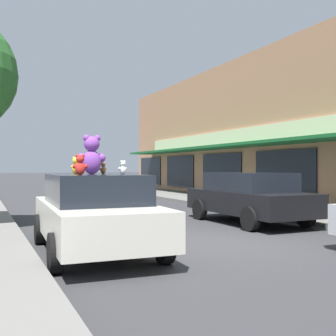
{
  "coord_description": "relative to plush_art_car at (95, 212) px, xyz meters",
  "views": [
    {
      "loc": [
        -4.74,
        -7.98,
        1.66
      ],
      "look_at": [
        -0.58,
        1.23,
        1.65
      ],
      "focal_mm": 45.0,
      "sensor_mm": 36.0,
      "label": 1
    }
  ],
  "objects": [
    {
      "name": "teddy_bear_teal",
      "position": [
        0.64,
        0.28,
        0.83
      ],
      "size": [
        0.14,
        0.16,
        0.22
      ],
      "rotation": [
        0.0,
        0.0,
        4.11
      ],
      "color": "teal",
      "rests_on": "plush_art_car"
    },
    {
      "name": "teddy_bear_giant",
      "position": [
        -0.02,
        0.18,
        1.1
      ],
      "size": [
        0.58,
        0.36,
        0.78
      ],
      "rotation": [
        0.0,
        0.0,
        3.08
      ],
      "color": "purple",
      "rests_on": "plush_art_car"
    },
    {
      "name": "parked_car_far_center",
      "position": [
        5.28,
        2.38,
        0.0
      ],
      "size": [
        2.06,
        4.39,
        1.51
      ],
      "color": "black",
      "rests_on": "ground_plane"
    },
    {
      "name": "plush_art_car",
      "position": [
        0.0,
        0.0,
        0.0
      ],
      "size": [
        2.18,
        4.53,
        1.52
      ],
      "rotation": [
        0.0,
        0.0,
        -0.05
      ],
      "color": "beige",
      "rests_on": "ground_plane"
    },
    {
      "name": "ground_plane",
      "position": [
        2.67,
        -0.05,
        -0.8
      ],
      "size": [
        260.0,
        260.0,
        0.0
      ],
      "primitive_type": "plane",
      "color": "#333335"
    },
    {
      "name": "teddy_bear_yellow",
      "position": [
        -0.22,
        0.71,
        0.9
      ],
      "size": [
        0.23,
        0.25,
        0.36
      ],
      "rotation": [
        0.0,
        0.0,
        2.25
      ],
      "color": "yellow",
      "rests_on": "plush_art_car"
    },
    {
      "name": "teddy_bear_brown",
      "position": [
        0.29,
        0.44,
        0.84
      ],
      "size": [
        0.19,
        0.13,
        0.25
      ],
      "rotation": [
        0.0,
        0.0,
        3.44
      ],
      "color": "olive",
      "rests_on": "plush_art_car"
    },
    {
      "name": "teddy_bear_red",
      "position": [
        -0.43,
        -0.64,
        0.9
      ],
      "size": [
        0.28,
        0.19,
        0.37
      ],
      "rotation": [
        0.0,
        0.0,
        2.92
      ],
      "color": "red",
      "rests_on": "plush_art_car"
    },
    {
      "name": "teddy_bear_white",
      "position": [
        0.5,
        -0.2,
        0.85
      ],
      "size": [
        0.21,
        0.15,
        0.27
      ],
      "rotation": [
        0.0,
        0.0,
        3.48
      ],
      "color": "white",
      "rests_on": "plush_art_car"
    }
  ]
}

